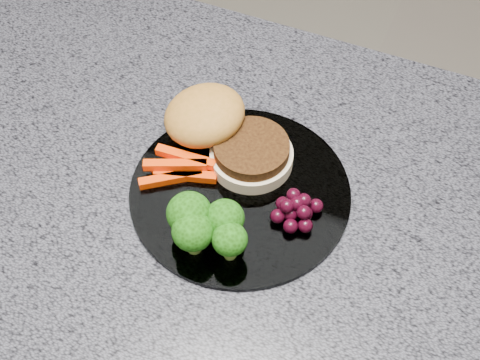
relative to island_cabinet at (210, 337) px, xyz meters
name	(u,v)px	position (x,y,z in m)	size (l,w,h in m)	color
island_cabinet	(210,337)	(0.00, 0.00, 0.00)	(1.20, 0.60, 0.86)	brown
countertop	(197,186)	(0.00, 0.00, 0.45)	(1.20, 0.60, 0.04)	#545560
plate	(240,192)	(0.06, 0.00, 0.47)	(0.26, 0.26, 0.01)	white
burger	(221,131)	(0.01, 0.05, 0.50)	(0.17, 0.12, 0.06)	beige
carrot_sticks	(180,168)	(-0.02, -0.01, 0.48)	(0.09, 0.07, 0.02)	#FA3C04
broccoli	(205,224)	(0.05, -0.08, 0.51)	(0.10, 0.07, 0.06)	olive
grape_bunch	(296,210)	(0.13, -0.01, 0.49)	(0.05, 0.05, 0.03)	black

